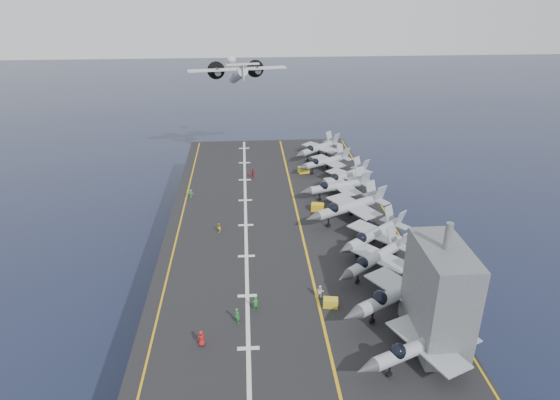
{
  "coord_description": "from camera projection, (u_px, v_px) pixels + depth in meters",
  "views": [
    {
      "loc": [
        -5.61,
        -73.94,
        48.68
      ],
      "look_at": [
        0.0,
        4.0,
        13.0
      ],
      "focal_mm": 32.0,
      "sensor_mm": 36.0,
      "label": 1
    }
  ],
  "objects": [
    {
      "name": "ground",
      "position": [
        282.0,
        277.0,
        87.67
      ],
      "size": [
        500.0,
        500.0,
        0.0
      ],
      "primitive_type": "plane",
      "color": "#142135",
      "rests_on": "ground"
    },
    {
      "name": "hull",
      "position": [
        282.0,
        252.0,
        85.59
      ],
      "size": [
        36.0,
        90.0,
        10.0
      ],
      "primitive_type": "cube",
      "color": "#56595E",
      "rests_on": "ground"
    },
    {
      "name": "flight_deck",
      "position": [
        282.0,
        225.0,
        83.43
      ],
      "size": [
        38.0,
        92.0,
        0.4
      ],
      "primitive_type": "cube",
      "color": "black",
      "rests_on": "hull"
    },
    {
      "name": "foul_line",
      "position": [
        300.0,
        223.0,
        83.54
      ],
      "size": [
        0.35,
        90.0,
        0.02
      ],
      "primitive_type": "cube",
      "color": "gold",
      "rests_on": "flight_deck"
    },
    {
      "name": "landing_centerline",
      "position": [
        246.0,
        225.0,
        82.95
      ],
      "size": [
        0.5,
        90.0,
        0.02
      ],
      "primitive_type": "cube",
      "color": "silver",
      "rests_on": "flight_deck"
    },
    {
      "name": "deck_edge_port",
      "position": [
        179.0,
        227.0,
        82.23
      ],
      "size": [
        0.25,
        90.0,
        0.02
      ],
      "primitive_type": "cube",
      "color": "gold",
      "rests_on": "flight_deck"
    },
    {
      "name": "deck_edge_stbd",
      "position": [
        390.0,
        220.0,
        84.55
      ],
      "size": [
        0.25,
        90.0,
        0.02
      ],
      "primitive_type": "cube",
      "color": "gold",
      "rests_on": "flight_deck"
    },
    {
      "name": "island_superstructure",
      "position": [
        440.0,
        285.0,
        54.0
      ],
      "size": [
        5.0,
        10.0,
        15.0
      ],
      "primitive_type": null,
      "color": "#56595E",
      "rests_on": "flight_deck"
    },
    {
      "name": "fighter_jet_0",
      "position": [
        421.0,
        345.0,
        52.6
      ],
      "size": [
        17.32,
        14.81,
        5.08
      ],
      "primitive_type": null,
      "color": "gray",
      "rests_on": "flight_deck"
    },
    {
      "name": "fighter_jet_1",
      "position": [
        400.0,
        291.0,
        60.96
      ],
      "size": [
        19.33,
        17.43,
        5.59
      ],
      "primitive_type": null,
      "color": "#A2A8B2",
      "rests_on": "flight_deck"
    },
    {
      "name": "fighter_jet_2",
      "position": [
        376.0,
        257.0,
        68.97
      ],
      "size": [
        16.78,
        16.14,
        4.87
      ],
      "primitive_type": null,
      "color": "#8D939C",
      "rests_on": "flight_deck"
    },
    {
      "name": "fighter_jet_3",
      "position": [
        374.0,
        233.0,
        75.23
      ],
      "size": [
        16.86,
        16.15,
        4.89
      ],
      "primitive_type": null,
      "color": "#97A1A8",
      "rests_on": "flight_deck"
    },
    {
      "name": "fighter_jet_4",
      "position": [
        350.0,
        206.0,
        83.45
      ],
      "size": [
        18.84,
        16.75,
        5.47
      ],
      "primitive_type": null,
      "color": "#9AA4AB",
      "rests_on": "flight_deck"
    },
    {
      "name": "fighter_jet_5",
      "position": [
        339.0,
        185.0,
        92.27
      ],
      "size": [
        16.16,
        13.2,
        4.84
      ],
      "primitive_type": null,
      "color": "gray",
      "rests_on": "flight_deck"
    },
    {
      "name": "fighter_jet_6",
      "position": [
        345.0,
        175.0,
        97.02
      ],
      "size": [
        16.09,
        15.31,
        4.66
      ],
      "primitive_type": null,
      "color": "#8D959C",
      "rests_on": "flight_deck"
    },
    {
      "name": "fighter_jet_7",
      "position": [
        326.0,
        161.0,
        104.8
      ],
      "size": [
        15.5,
        13.92,
        4.49
      ],
      "primitive_type": null,
      "color": "gray",
      "rests_on": "flight_deck"
    },
    {
      "name": "fighter_jet_8",
      "position": [
        319.0,
        147.0,
        112.59
      ],
      "size": [
        16.2,
        15.85,
        4.73
      ],
      "primitive_type": null,
      "color": "gray",
      "rests_on": "flight_deck"
    },
    {
      "name": "tow_cart_a",
      "position": [
        331.0,
        303.0,
        62.57
      ],
      "size": [
        2.03,
        1.51,
        1.11
      ],
      "primitive_type": null,
      "color": "gold",
      "rests_on": "flight_deck"
    },
    {
      "name": "tow_cart_b",
      "position": [
        318.0,
        207.0,
        87.79
      ],
      "size": [
        2.45,
        1.89,
        1.31
      ],
      "primitive_type": null,
      "color": "gold",
      "rests_on": "flight_deck"
    },
    {
      "name": "tow_cart_c",
      "position": [
        304.0,
        170.0,
        104.51
      ],
      "size": [
        2.4,
        1.81,
        1.3
      ],
      "primitive_type": null,
      "color": "yellow",
      "rests_on": "flight_deck"
    },
    {
      "name": "crew_0",
      "position": [
        201.0,
        338.0,
        55.83
      ],
      "size": [
        1.34,
        1.05,
        1.97
      ],
      "primitive_type": "imported",
      "color": "#B21919",
      "rests_on": "flight_deck"
    },
    {
      "name": "crew_1",
      "position": [
        237.0,
        316.0,
        59.47
      ],
      "size": [
        1.39,
        1.47,
        2.05
      ],
      "primitive_type": "imported",
      "color": "#268C33",
      "rests_on": "flight_deck"
    },
    {
      "name": "crew_2",
      "position": [
        219.0,
        228.0,
        80.33
      ],
      "size": [
        0.85,
        1.09,
        1.62
      ],
      "primitive_type": "imported",
      "color": "yellow",
      "rests_on": "flight_deck"
    },
    {
      "name": "crew_3",
      "position": [
        191.0,
        194.0,
        92.82
      ],
      "size": [
        1.01,
        0.7,
        1.63
      ],
      "primitive_type": "imported",
      "color": "#28873B",
      "rests_on": "flight_deck"
    },
    {
      "name": "crew_4",
      "position": [
        253.0,
        174.0,
        101.63
      ],
      "size": [
        1.39,
        1.35,
        1.94
      ],
      "primitive_type": "imported",
      "color": "#B11424",
      "rests_on": "flight_deck"
    },
    {
      "name": "crew_6",
      "position": [
        256.0,
        304.0,
        61.68
      ],
      "size": [
        1.31,
        1.01,
        1.95
      ],
      "primitive_type": "imported",
      "color": "#1E8A2B",
      "rests_on": "flight_deck"
    },
    {
      "name": "crew_7",
      "position": [
        320.0,
        292.0,
        64.01
      ],
      "size": [
        1.13,
        0.76,
        1.87
      ],
      "primitive_type": "imported",
      "color": "white",
      "rests_on": "flight_deck"
    },
    {
      "name": "transport_plane",
      "position": [
        238.0,
        75.0,
        125.04
      ],
      "size": [
        27.32,
        20.95,
        5.85
      ],
      "primitive_type": null,
      "color": "silver"
    }
  ]
}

